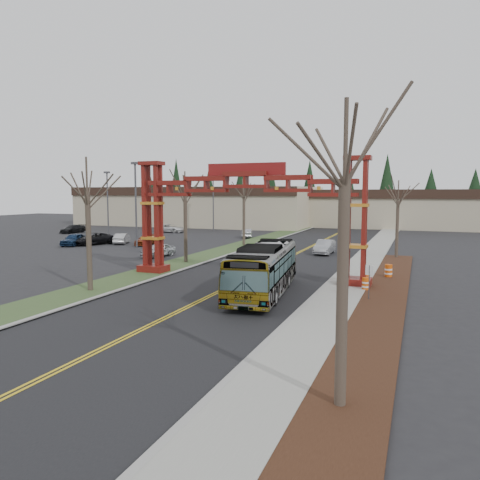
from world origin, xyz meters
The scene contains 35 objects.
ground centered at (0.00, 0.00, 0.00)m, with size 200.00×200.00×0.00m, color black.
road centered at (0.00, 25.00, 0.01)m, with size 12.00×110.00×0.02m, color black.
lane_line_left centered at (-0.12, 25.00, 0.03)m, with size 0.12×100.00×0.01m, color gold.
lane_line_right centered at (0.12, 25.00, 0.03)m, with size 0.12×100.00×0.01m, color gold.
curb_right centered at (6.15, 25.00, 0.07)m, with size 0.30×110.00×0.15m, color #989894.
sidewalk_right centered at (7.60, 25.00, 0.08)m, with size 2.60×110.00×0.14m, color gray.
landscape_strip centered at (10.20, 10.00, 0.06)m, with size 2.60×50.00×0.12m, color #321B10.
grass_median centered at (-8.00, 25.00, 0.04)m, with size 4.00×110.00×0.08m, color #334C26.
curb_left centered at (-6.15, 25.00, 0.07)m, with size 0.30×110.00×0.15m, color #989894.
gateway_arch centered at (0.00, 18.00, 5.98)m, with size 18.20×1.60×8.90m.
retail_building_west centered at (-30.00, 71.96, 3.76)m, with size 46.00×22.30×7.50m.
retail_building_east centered at (10.00, 79.95, 3.51)m, with size 38.00×20.30×7.00m.
conifer_treeline centered at (0.25, 92.00, 6.49)m, with size 116.10×5.60×13.00m.
transit_bus centered at (2.91, 13.45, 1.59)m, with size 2.68×11.45×3.19m, color #ABADB3.
silver_sedan centered at (2.81, 34.32, 0.74)m, with size 1.58×4.52×1.49m, color #A5A8AD.
parked_car_near_a centered at (-12.49, 26.22, 0.67)m, with size 1.59×3.95×1.35m, color #B1B6BA.
parked_car_near_b centered at (-23.10, 35.10, 0.65)m, with size 1.38×3.94×1.30m, color silver.
parked_car_near_c centered at (-25.83, 32.84, 0.74)m, with size 2.45×5.32×1.48m, color black.
parked_car_mid_a centered at (-19.38, 34.95, 0.63)m, with size 1.76×4.33×1.26m, color maroon.
parked_car_mid_b centered at (-27.34, 31.23, 0.74)m, with size 1.76×4.37×1.49m, color #162B4E.
parked_car_far_a centered at (-11.00, 48.16, 0.63)m, with size 1.34×3.83×1.26m, color #A6A8AE.
parked_car_far_b centered at (-25.81, 52.24, 0.67)m, with size 2.21×4.79×1.33m, color white.
parked_car_far_c centered at (-39.83, 45.51, 0.66)m, with size 1.84×4.52×1.31m, color black.
bare_tree_median_near centered at (-8.00, 10.18, 6.41)m, with size 3.43×3.43×8.72m.
bare_tree_median_mid centered at (-8.00, 23.61, 6.13)m, with size 3.34×3.34×8.38m.
bare_tree_median_far centered at (-8.00, 38.84, 5.90)m, with size 3.41×3.41×8.19m.
bare_tree_right_near centered at (10.00, -0.83, 6.76)m, with size 3.47×3.47×9.10m.
bare_tree_right_far centered at (10.00, 33.62, 5.55)m, with size 3.10×3.10×7.63m.
light_pole_near centered at (-18.79, 31.89, 5.76)m, with size 0.86×0.43×9.95m.
light_pole_mid centered at (-30.04, 41.65, 5.47)m, with size 0.82×0.41×9.46m.
light_pole_far centered at (-20.13, 56.60, 5.45)m, with size 0.82×0.41×9.42m.
street_sign centered at (9.36, 13.84, 1.55)m, with size 0.48×0.19×2.15m.
barrel_south centered at (8.88, 16.64, 0.45)m, with size 0.49×0.49×0.90m.
barrel_mid centered at (8.51, 20.25, 0.45)m, with size 0.49×0.49×0.90m.
barrel_north centered at (9.97, 22.10, 0.52)m, with size 0.56×0.56×1.04m.
Camera 1 is at (12.04, -14.46, 6.44)m, focal length 35.00 mm.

